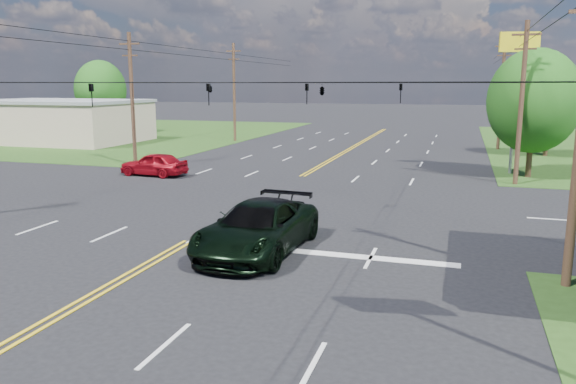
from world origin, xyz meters
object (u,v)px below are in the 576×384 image
(pole_ne, at_px, (521,102))
(tree_right_b, at_px, (549,105))
(pole_nw, at_px, (132,98))
(pole_right_far, at_px, (502,92))
(pickup_dkgreen, at_px, (257,228))
(tree_right_a, at_px, (534,101))
(retail_nw, at_px, (60,122))
(suv_black, at_px, (257,228))
(pole_left_far, at_px, (234,91))
(tree_far_l, at_px, (100,90))

(pole_ne, relative_size, tree_right_b, 1.34)
(pole_nw, xyz_separation_m, tree_right_b, (29.50, 15.00, -0.70))
(pole_right_far, height_order, pickup_dkgreen, pole_right_far)
(tree_right_a, height_order, pickup_dkgreen, tree_right_a)
(tree_right_a, xyz_separation_m, pickup_dkgreen, (-11.00, -20.50, -3.97))
(pole_right_far, relative_size, pickup_dkgreen, 1.55)
(pole_ne, distance_m, pickup_dkgreen, 20.55)
(retail_nw, height_order, suv_black, retail_nw)
(pole_left_far, relative_size, tree_far_l, 1.15)
(pole_left_far, bearing_deg, retail_nw, -160.56)
(retail_nw, relative_size, pole_left_far, 1.60)
(pole_left_far, height_order, tree_right_b, pole_left_far)
(pole_nw, bearing_deg, suv_black, -47.56)
(pole_ne, bearing_deg, pole_right_far, 90.00)
(pole_nw, height_order, tree_far_l, pole_nw)
(tree_far_l, bearing_deg, pole_right_far, -5.08)
(pole_right_far, bearing_deg, pole_nw, -143.84)
(pole_nw, xyz_separation_m, pole_right_far, (26.00, 19.00, 0.25))
(pole_ne, xyz_separation_m, tree_right_b, (3.50, 15.00, -0.70))
(pole_right_far, relative_size, tree_far_l, 1.15)
(tree_right_b, bearing_deg, tree_far_l, 170.63)
(pole_right_far, bearing_deg, tree_right_b, -48.81)
(pole_right_far, bearing_deg, tree_far_l, 174.92)
(pole_left_far, relative_size, tree_right_a, 1.22)
(tree_far_l, bearing_deg, tree_right_a, -23.50)
(suv_black, bearing_deg, pickup_dkgreen, 0.00)
(tree_right_b, xyz_separation_m, suv_black, (-13.50, -32.50, -3.33))
(tree_far_l, bearing_deg, suv_black, -49.17)
(tree_far_l, xyz_separation_m, suv_black, (35.00, -40.50, -4.30))
(tree_far_l, bearing_deg, pole_left_far, -11.89)
(pole_left_far, xyz_separation_m, tree_right_b, (29.50, -4.00, -0.95))
(pole_right_far, height_order, suv_black, pole_right_far)
(pole_ne, height_order, tree_far_l, pole_ne)
(pole_right_far, bearing_deg, pickup_dkgreen, -105.32)
(pole_left_far, distance_m, pickup_dkgreen, 40.08)
(pole_ne, relative_size, pole_left_far, 0.95)
(pole_right_far, height_order, tree_right_a, pole_right_far)
(suv_black, bearing_deg, tree_right_b, 71.40)
(pole_nw, xyz_separation_m, tree_right_a, (27.00, 3.00, -0.05))
(pole_nw, bearing_deg, tree_right_b, 26.95)
(tree_far_l, bearing_deg, retail_nw, -78.69)
(retail_nw, relative_size, tree_far_l, 1.83)
(pole_left_far, xyz_separation_m, pickup_dkgreen, (16.00, -36.50, -4.27))
(pole_ne, relative_size, pickup_dkgreen, 1.48)
(retail_nw, distance_m, tree_right_a, 45.21)
(retail_nw, xyz_separation_m, tree_right_a, (44.00, -10.00, 2.87))
(suv_black, bearing_deg, pole_left_far, 117.63)
(pole_left_far, height_order, tree_far_l, pole_left_far)
(tree_right_b, bearing_deg, pole_right_far, 131.19)
(retail_nw, bearing_deg, suv_black, -42.75)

